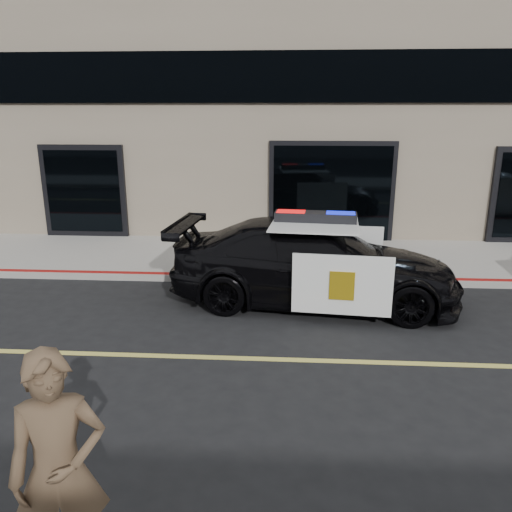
{
  "coord_description": "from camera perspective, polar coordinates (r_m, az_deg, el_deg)",
  "views": [
    {
      "loc": [
        -2.22,
        -6.87,
        3.66
      ],
      "look_at": [
        -2.79,
        2.2,
        1.0
      ],
      "focal_mm": 35.0,
      "sensor_mm": 36.0,
      "label": 1
    }
  ],
  "objects": [
    {
      "name": "pedestrian_a",
      "position": [
        4.23,
        -21.55,
        -21.98
      ],
      "size": [
        1.0,
        0.92,
        1.92
      ],
      "primitive_type": "imported",
      "rotation": [
        0.0,
        0.0,
        0.36
      ],
      "color": "brown",
      "rests_on": "sidewalk_s"
    },
    {
      "name": "fire_hydrant",
      "position": [
        11.88,
        -4.69,
        0.79
      ],
      "size": [
        0.33,
        0.46,
        0.73
      ],
      "color": "beige",
      "rests_on": "sidewalk_n"
    },
    {
      "name": "ground",
      "position": [
        8.09,
        19.51,
        -11.59
      ],
      "size": [
        120.0,
        120.0,
        0.0
      ],
      "primitive_type": "plane",
      "color": "black",
      "rests_on": "ground"
    },
    {
      "name": "sidewalk_n",
      "position": [
        12.83,
        13.42,
        -0.37
      ],
      "size": [
        60.0,
        3.5,
        0.15
      ],
      "primitive_type": "cube",
      "color": "gray",
      "rests_on": "ground"
    },
    {
      "name": "police_car",
      "position": [
        9.77,
        6.66,
        -0.74
      ],
      "size": [
        3.33,
        5.97,
        1.81
      ],
      "color": "black",
      "rests_on": "ground"
    },
    {
      "name": "building_n",
      "position": [
        17.67,
        11.8,
        23.6
      ],
      "size": [
        60.0,
        7.0,
        12.0
      ],
      "primitive_type": "cube",
      "color": "#756856",
      "rests_on": "ground"
    }
  ]
}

